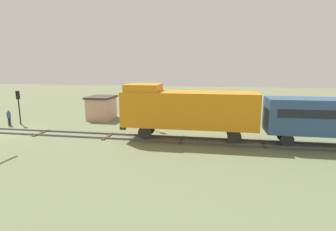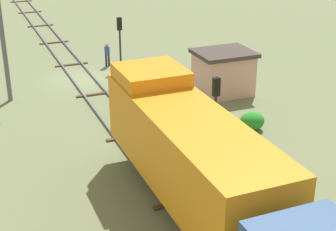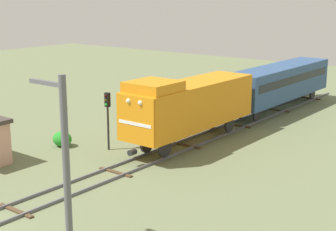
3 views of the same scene
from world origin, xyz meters
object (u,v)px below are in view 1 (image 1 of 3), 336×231
at_px(traffic_signal_near, 18,101).
at_px(traffic_signal_mid, 148,103).
at_px(relay_hut, 102,107).
at_px(worker_near_track, 9,116).
at_px(locomotive, 186,108).

relative_size(traffic_signal_near, traffic_signal_mid, 0.97).
bearing_deg(relay_hut, traffic_signal_near, -60.29).
xyz_separation_m(worker_near_track, relay_hut, (-5.10, 8.19, 0.40)).
relative_size(traffic_signal_near, relay_hut, 1.04).
distance_m(traffic_signal_mid, worker_near_track, 15.13).
bearing_deg(relay_hut, worker_near_track, -58.09).
bearing_deg(locomotive, relay_hut, -124.42).
bearing_deg(worker_near_track, traffic_signal_mid, 61.91).
distance_m(locomotive, traffic_signal_near, 18.76).
bearing_deg(traffic_signal_mid, traffic_signal_near, -89.20).
distance_m(traffic_signal_near, relay_hut, 8.75).
bearing_deg(locomotive, traffic_signal_near, -99.82).
height_order(locomotive, traffic_signal_near, locomotive).
relative_size(locomotive, worker_near_track, 6.82).
distance_m(traffic_signal_mid, relay_hut, 8.05).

